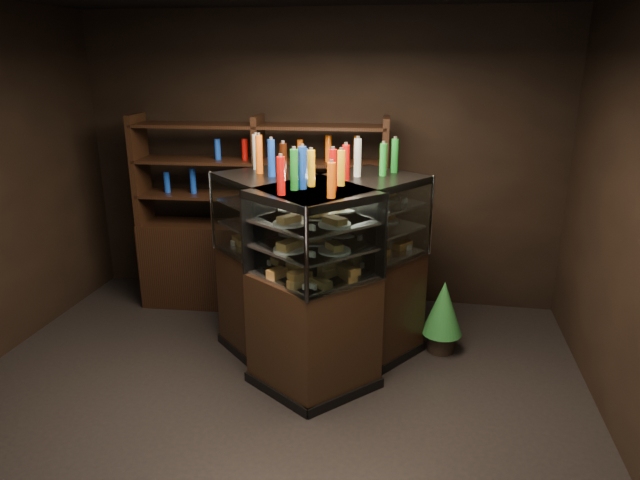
% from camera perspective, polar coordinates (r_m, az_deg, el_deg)
% --- Properties ---
extents(ground, '(5.00, 5.00, 0.00)m').
position_cam_1_polar(ground, '(4.33, -6.67, -18.27)').
color(ground, black).
rests_on(ground, ground).
extents(room_shell, '(5.02, 5.02, 3.01)m').
position_cam_1_polar(room_shell, '(3.55, -7.81, 7.91)').
color(room_shell, black).
rests_on(room_shell, ground).
extents(display_case, '(1.91, 1.64, 1.62)m').
position_cam_1_polar(display_case, '(4.81, -0.31, -6.76)').
color(display_case, black).
rests_on(display_case, ground).
extents(food_display, '(1.41, 1.19, 0.49)m').
position_cam_1_polar(food_display, '(4.56, -0.33, 1.27)').
color(food_display, '#D6994D').
rests_on(food_display, display_case).
extents(bottles_top, '(1.23, 1.05, 0.30)m').
position_cam_1_polar(bottles_top, '(4.44, -0.33, 7.60)').
color(bottles_top, '#0F38B2').
rests_on(bottles_top, display_case).
extents(potted_conifer, '(0.36, 0.36, 0.76)m').
position_cam_1_polar(potted_conifer, '(5.19, 12.24, -6.54)').
color(potted_conifer, black).
rests_on(potted_conifer, ground).
extents(back_shelving, '(2.55, 0.58, 2.00)m').
position_cam_1_polar(back_shelving, '(5.93, -5.82, -1.24)').
color(back_shelving, black).
rests_on(back_shelving, ground).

